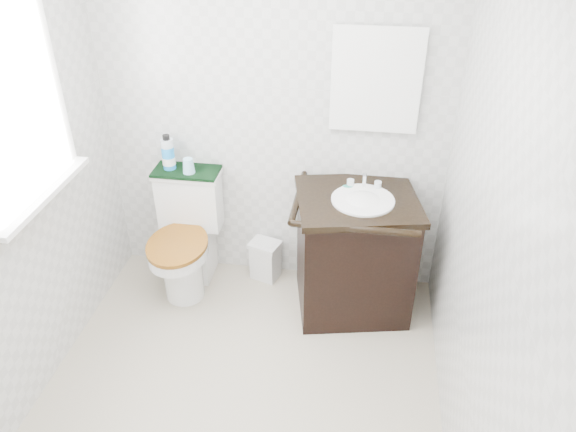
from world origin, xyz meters
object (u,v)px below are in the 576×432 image
(toilet, at_px, (187,240))
(cup, at_px, (188,166))
(trash_bin, at_px, (265,259))
(mouthwash_bottle, at_px, (168,153))
(vanity, at_px, (354,251))

(toilet, xyz_separation_m, cup, (0.03, 0.09, 0.52))
(trash_bin, bearing_deg, mouthwash_bottle, -179.68)
(toilet, distance_m, cup, 0.53)
(cup, bearing_deg, trash_bin, 4.98)
(toilet, height_order, cup, cup)
(mouthwash_bottle, relative_size, cup, 2.39)
(vanity, relative_size, mouthwash_bottle, 3.92)
(trash_bin, height_order, cup, cup)
(trash_bin, relative_size, cup, 2.97)
(toilet, xyz_separation_m, trash_bin, (0.51, 0.13, -0.20))
(trash_bin, relative_size, mouthwash_bottle, 1.24)
(toilet, xyz_separation_m, mouthwash_bottle, (-0.11, 0.13, 0.58))
(mouthwash_bottle, bearing_deg, trash_bin, 0.32)
(cup, bearing_deg, toilet, -108.22)
(toilet, xyz_separation_m, vanity, (1.12, -0.06, 0.08))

